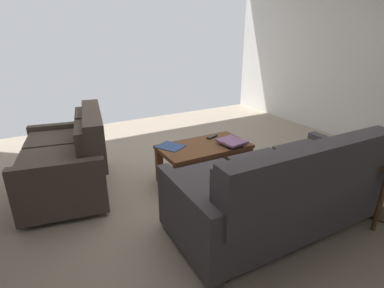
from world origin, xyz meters
The scene contains 9 objects.
ground_plane centered at (0.00, 0.00, 0.00)m, with size 5.63×5.66×0.01m, color tan.
wall_left centered at (-2.82, 0.00, 1.26)m, with size 0.12×5.66×2.52m, color white.
sofa_main centered at (-0.20, 0.99, 0.37)m, with size 1.88×0.92×0.88m.
loveseat_near centered at (1.28, -0.58, 0.37)m, with size 1.02×1.42×0.87m.
coffee_table centered at (-0.08, -0.08, 0.37)m, with size 1.00×0.55×0.44m.
end_table centered at (-1.10, 1.24, 0.49)m, with size 0.48×0.48×0.60m.
book_stack centered at (-0.35, 0.07, 0.47)m, with size 0.28×0.31×0.05m.
tv_remote centered at (-0.28, -0.23, 0.45)m, with size 0.17×0.10×0.02m.
loose_magazine centered at (0.27, -0.22, 0.44)m, with size 0.23×0.28×0.01m, color #385693.
Camera 1 is at (1.57, 2.58, 1.67)m, focal length 28.16 mm.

